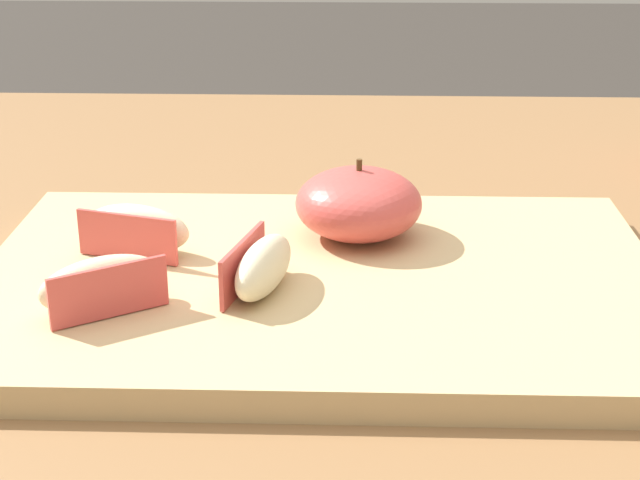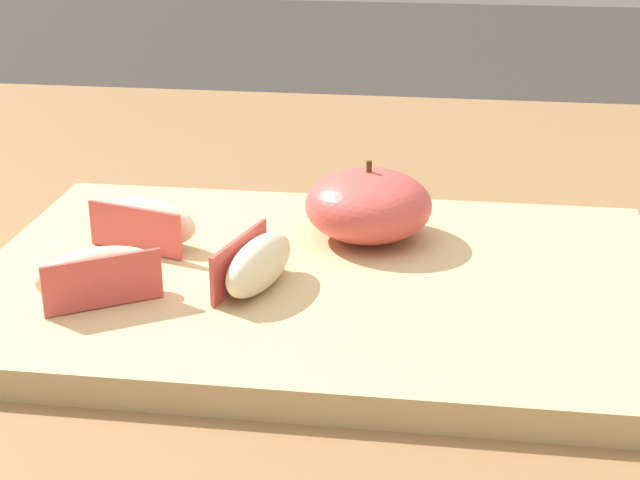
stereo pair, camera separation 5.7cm
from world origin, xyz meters
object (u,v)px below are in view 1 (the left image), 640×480
(apple_half_skin_up, at_px, (359,203))
(apple_wedge_middle, at_px, (262,267))
(apple_wedge_front, at_px, (102,284))
(apple_wedge_back, at_px, (136,230))
(cutting_board, at_px, (320,286))

(apple_half_skin_up, height_order, apple_wedge_middle, apple_half_skin_up)
(apple_wedge_front, height_order, apple_wedge_back, same)
(apple_wedge_front, relative_size, apple_wedge_back, 0.97)
(apple_wedge_back, bearing_deg, apple_half_skin_up, 13.71)
(apple_wedge_middle, bearing_deg, apple_half_skin_up, 57.61)
(apple_half_skin_up, relative_size, apple_wedge_back, 1.12)
(apple_wedge_middle, bearing_deg, apple_wedge_back, 147.15)
(cutting_board, relative_size, apple_half_skin_up, 5.01)
(cutting_board, xyz_separation_m, apple_wedge_back, (-0.11, 0.02, 0.02))
(apple_half_skin_up, bearing_deg, cutting_board, -111.43)
(cutting_board, bearing_deg, apple_wedge_middle, -138.65)
(apple_wedge_front, height_order, apple_wedge_middle, same)
(apple_half_skin_up, xyz_separation_m, apple_wedge_back, (-0.13, -0.03, -0.01))
(apple_half_skin_up, distance_m, apple_wedge_back, 0.14)
(cutting_board, xyz_separation_m, apple_wedge_middle, (-0.03, -0.03, 0.02))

